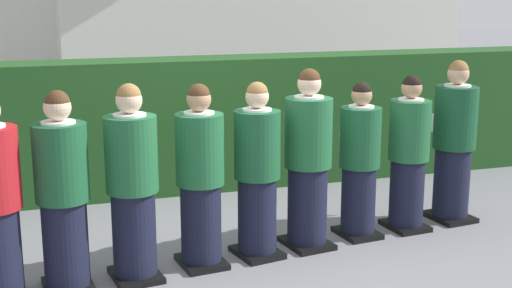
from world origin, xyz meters
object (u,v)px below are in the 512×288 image
Objects in this scene: student_front_row_3 at (200,181)px; student_front_row_6 at (359,164)px; student_front_row_4 at (257,175)px; student_front_row_2 at (132,188)px; student_front_row_1 at (63,197)px; student_front_row_7 at (408,157)px; student_front_row_8 at (454,145)px; student_front_row_5 at (308,163)px.

student_front_row_3 is 1.05× the size of student_front_row_6.
student_front_row_3 is at bearing -172.86° from student_front_row_4.
student_front_row_3 is at bearing 10.68° from student_front_row_2.
student_front_row_4 is at bearing 8.09° from student_front_row_1.
student_front_row_8 is at bearing 10.34° from student_front_row_7.
student_front_row_6 is (1.11, 0.19, -0.03)m from student_front_row_4.
student_front_row_8 is at bearing 7.68° from student_front_row_6.
student_front_row_1 is 1.17m from student_front_row_3.
student_front_row_3 is at bearing -171.08° from student_front_row_6.
student_front_row_4 is at bearing 9.01° from student_front_row_2.
student_front_row_6 is at bearing 9.39° from student_front_row_2.
student_front_row_5 is at bearing 8.11° from student_front_row_3.
student_front_row_1 is at bearing -171.55° from student_front_row_8.
student_front_row_4 is at bearing -170.90° from student_front_row_5.
student_front_row_8 is at bearing 8.81° from student_front_row_2.
student_front_row_7 is at bearing 8.49° from student_front_row_2.
student_front_row_2 is 2.28m from student_front_row_6.
student_front_row_5 is at bearing 9.10° from student_front_row_4.
student_front_row_3 is 2.84m from student_front_row_8.
student_front_row_4 is (1.70, 0.24, -0.02)m from student_front_row_1.
student_front_row_8 is at bearing 8.41° from student_front_row_3.
student_front_row_1 is 2.85m from student_front_row_6.
student_front_row_6 is 0.97× the size of student_front_row_7.
student_front_row_7 is (2.82, 0.42, -0.04)m from student_front_row_2.
student_front_row_5 reaches higher than student_front_row_2.
student_front_row_4 is at bearing -171.87° from student_front_row_7.
student_front_row_3 is at bearing 8.53° from student_front_row_1.
student_front_row_1 reaches higher than student_front_row_3.
student_front_row_2 is 2.85m from student_front_row_7.
student_front_row_7 is at bearing 8.11° from student_front_row_1.
student_front_row_2 is (0.56, 0.06, 0.01)m from student_front_row_1.
student_front_row_4 reaches higher than student_front_row_7.
student_front_row_1 is 4.01m from student_front_row_8.
student_front_row_5 is (1.67, 0.27, 0.02)m from student_front_row_2.
student_front_row_5 is 1.10× the size of student_front_row_6.
student_front_row_6 is (0.58, 0.11, -0.08)m from student_front_row_5.
student_front_row_2 is at bearing -171.51° from student_front_row_7.
student_front_row_8 reaches higher than student_front_row_4.
student_front_row_3 is 1.08m from student_front_row_5.
student_front_row_7 is at bearing 7.89° from student_front_row_3.
student_front_row_1 is 2.25m from student_front_row_5.
student_front_row_5 is at bearing 8.33° from student_front_row_1.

